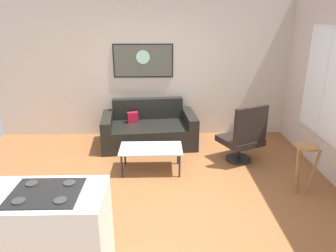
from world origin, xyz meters
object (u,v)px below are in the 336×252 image
(armchair, at_px, (244,137))
(wall_painting, at_px, (143,61))
(coffee_table, at_px, (151,150))
(couch, at_px, (149,130))
(bar_stool, at_px, (305,157))

(armchair, distance_m, wall_painting, 2.42)
(coffee_table, height_order, armchair, armchair)
(couch, height_order, bar_stool, couch)
(couch, relative_size, wall_painting, 1.56)
(bar_stool, height_order, wall_painting, wall_painting)
(coffee_table, xyz_separation_m, armchair, (1.53, 0.27, 0.10))
(armchair, bearing_deg, coffee_table, -170.11)
(armchair, height_order, bar_stool, armchair)
(couch, relative_size, armchair, 1.79)
(wall_painting, bearing_deg, couch, -78.89)
(armchair, bearing_deg, couch, 152.35)
(couch, bearing_deg, wall_painting, 101.11)
(bar_stool, xyz_separation_m, wall_painting, (-2.29, 2.32, 0.98))
(couch, height_order, wall_painting, wall_painting)
(armchair, bearing_deg, bar_stool, -58.04)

